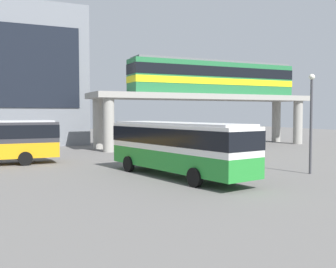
% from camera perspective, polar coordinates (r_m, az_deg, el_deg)
% --- Properties ---
extents(ground_plane, '(120.00, 120.00, 0.00)m').
position_cam_1_polar(ground_plane, '(33.61, -6.31, -3.42)').
color(ground_plane, '#605E5B').
extents(elevated_platform, '(26.11, 5.55, 5.83)m').
position_cam_1_polar(elevated_platform, '(45.09, 5.37, 4.44)').
color(elevated_platform, '#9E9B93').
rests_on(elevated_platform, ground_plane).
extents(train, '(20.18, 2.96, 3.84)m').
position_cam_1_polar(train, '(45.88, 6.71, 8.07)').
color(train, '#26723F').
rests_on(train, elevated_platform).
extents(bus_main, '(4.66, 11.32, 3.22)m').
position_cam_1_polar(bus_main, '(23.30, 1.35, -1.36)').
color(bus_main, '#268C33').
rests_on(bus_main, ground_plane).
extents(bicycle_green, '(1.75, 0.51, 1.04)m').
position_cam_1_polar(bicycle_green, '(42.17, 12.99, -1.66)').
color(bicycle_green, black).
rests_on(bicycle_green, ground_plane).
extents(bicycle_blue, '(1.65, 0.81, 1.04)m').
position_cam_1_polar(bicycle_blue, '(38.43, 2.33, -2.04)').
color(bicycle_blue, black).
rests_on(bicycle_blue, ground_plane).
extents(bicycle_orange, '(1.79, 0.11, 1.04)m').
position_cam_1_polar(bicycle_orange, '(40.43, 7.67, -1.81)').
color(bicycle_orange, black).
rests_on(bicycle_orange, ground_plane).
extents(pedestrian_waiting_near_stop, '(0.41, 0.32, 1.74)m').
position_cam_1_polar(pedestrian_waiting_near_stop, '(34.70, 6.43, -1.85)').
color(pedestrian_waiting_near_stop, '#33663F').
rests_on(pedestrian_waiting_near_stop, ground_plane).
extents(lamp_post, '(0.36, 0.36, 6.17)m').
position_cam_1_polar(lamp_post, '(25.97, 19.92, 2.58)').
color(lamp_post, '#3F3F44').
rests_on(lamp_post, ground_plane).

